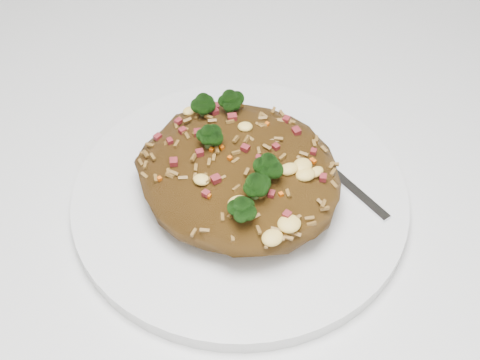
% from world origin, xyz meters
% --- Properties ---
extents(dining_table, '(1.20, 0.80, 0.75)m').
position_xyz_m(dining_table, '(0.00, 0.00, 0.66)').
color(dining_table, white).
rests_on(dining_table, ground).
extents(plate, '(0.29, 0.29, 0.01)m').
position_xyz_m(plate, '(0.01, -0.07, 0.76)').
color(plate, white).
rests_on(plate, dining_table).
extents(fried_rice, '(0.18, 0.16, 0.07)m').
position_xyz_m(fried_rice, '(0.01, -0.07, 0.79)').
color(fried_rice, brown).
rests_on(fried_rice, plate).
extents(fork, '(0.16, 0.06, 0.00)m').
position_xyz_m(fork, '(0.06, -0.01, 0.77)').
color(fork, silver).
rests_on(fork, plate).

